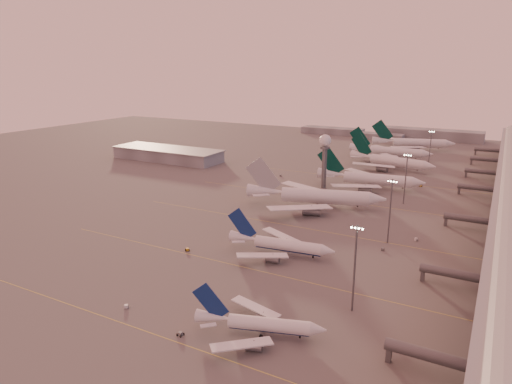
% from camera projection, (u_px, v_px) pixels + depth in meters
% --- Properties ---
extents(ground, '(700.00, 700.00, 0.00)m').
position_uv_depth(ground, '(183.00, 268.00, 152.33)').
color(ground, '#525050').
rests_on(ground, ground).
extents(taxiway_markings, '(180.00, 185.25, 0.02)m').
position_uv_depth(taxiway_markings, '(326.00, 231.00, 185.93)').
color(taxiway_markings, gold).
rests_on(taxiway_markings, ground).
extents(hangar, '(82.00, 27.00, 8.50)m').
position_uv_depth(hangar, '(168.00, 154.00, 324.89)').
color(hangar, slate).
rests_on(hangar, ground).
extents(radar_tower, '(6.40, 6.40, 31.10)m').
position_uv_depth(radar_tower, '(325.00, 150.00, 246.00)').
color(radar_tower, '#57595E').
rests_on(radar_tower, ground).
extents(mast_a, '(3.60, 0.56, 25.00)m').
position_uv_depth(mast_a, '(355.00, 265.00, 121.96)').
color(mast_a, '#57595E').
rests_on(mast_a, ground).
extents(mast_b, '(3.60, 0.56, 25.00)m').
position_uv_depth(mast_b, '(390.00, 208.00, 169.90)').
color(mast_b, '#57595E').
rests_on(mast_b, ground).
extents(mast_c, '(3.60, 0.56, 25.00)m').
position_uv_depth(mast_c, '(406.00, 177.00, 218.76)').
color(mast_c, '#57595E').
rests_on(mast_c, ground).
extents(mast_d, '(3.60, 0.56, 25.00)m').
position_uv_depth(mast_d, '(430.00, 148.00, 295.87)').
color(mast_d, '#57595E').
rests_on(mast_d, ground).
extents(distant_horizon, '(165.00, 37.50, 9.00)m').
position_uv_depth(distant_horizon, '(398.00, 134.00, 425.32)').
color(distant_horizon, slate).
rests_on(distant_horizon, ground).
extents(narrowbody_near, '(32.73, 25.71, 13.20)m').
position_uv_depth(narrowbody_near, '(260.00, 326.00, 113.36)').
color(narrowbody_near, white).
rests_on(narrowbody_near, ground).
extents(narrowbody_mid, '(39.91, 31.68, 15.62)m').
position_uv_depth(narrowbody_mid, '(281.00, 246.00, 162.08)').
color(narrowbody_mid, white).
rests_on(narrowbody_mid, ground).
extents(widebody_white, '(64.77, 51.17, 23.43)m').
position_uv_depth(widebody_white, '(316.00, 199.00, 216.28)').
color(widebody_white, white).
rests_on(widebody_white, ground).
extents(greentail_a, '(59.05, 47.46, 21.48)m').
position_uv_depth(greentail_a, '(370.00, 181.00, 250.75)').
color(greentail_a, white).
rests_on(greentail_a, ground).
extents(greentail_b, '(58.35, 46.61, 21.51)m').
position_uv_depth(greentail_b, '(391.00, 163.00, 297.07)').
color(greentail_b, white).
rests_on(greentail_b, ground).
extents(greentail_c, '(60.09, 48.49, 21.82)m').
position_uv_depth(greentail_c, '(390.00, 153.00, 330.23)').
color(greentail_c, white).
rests_on(greentail_c, ground).
extents(greentail_d, '(62.91, 50.06, 23.54)m').
position_uv_depth(greentail_d, '(413.00, 145.00, 364.48)').
color(greentail_d, white).
rests_on(greentail_d, ground).
extents(gsv_truck_a, '(5.41, 4.60, 2.13)m').
position_uv_depth(gsv_truck_a, '(128.00, 305.00, 126.52)').
color(gsv_truck_a, silver).
rests_on(gsv_truck_a, ground).
extents(gsv_tug_near, '(2.10, 3.37, 0.94)m').
position_uv_depth(gsv_tug_near, '(180.00, 334.00, 113.74)').
color(gsv_tug_near, '#5D6062').
rests_on(gsv_tug_near, ground).
extents(gsv_catering_a, '(5.74, 2.84, 4.66)m').
position_uv_depth(gsv_catering_a, '(395.00, 337.00, 109.31)').
color(gsv_catering_a, gold).
rests_on(gsv_catering_a, ground).
extents(gsv_tug_mid, '(3.86, 3.82, 0.97)m').
position_uv_depth(gsv_tug_mid, '(187.00, 250.00, 165.82)').
color(gsv_tug_mid, gold).
rests_on(gsv_tug_mid, ground).
extents(gsv_truck_b, '(4.96, 1.92, 2.00)m').
position_uv_depth(gsv_truck_b, '(384.00, 248.00, 165.95)').
color(gsv_truck_b, '#5D6062').
rests_on(gsv_truck_b, ground).
extents(gsv_truck_c, '(5.14, 5.04, 2.14)m').
position_uv_depth(gsv_truck_c, '(244.00, 218.00, 199.02)').
color(gsv_truck_c, gold).
rests_on(gsv_truck_c, ground).
extents(gsv_catering_b, '(5.75, 4.32, 4.32)m').
position_uv_depth(gsv_catering_b, '(417.00, 236.00, 174.86)').
color(gsv_catering_b, silver).
rests_on(gsv_catering_b, ground).
extents(gsv_tug_far, '(3.47, 4.16, 1.02)m').
position_uv_depth(gsv_tug_far, '(328.00, 193.00, 239.85)').
color(gsv_tug_far, silver).
rests_on(gsv_tug_far, ground).
extents(gsv_truck_d, '(2.69, 5.83, 2.27)m').
position_uv_depth(gsv_truck_d, '(281.00, 174.00, 277.35)').
color(gsv_truck_d, '#5D6062').
rests_on(gsv_truck_d, ground).
extents(gsv_tug_hangar, '(3.44, 2.30, 0.92)m').
position_uv_depth(gsv_tug_hangar, '(421.00, 186.00, 253.74)').
color(gsv_tug_hangar, gold).
rests_on(gsv_tug_hangar, ground).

